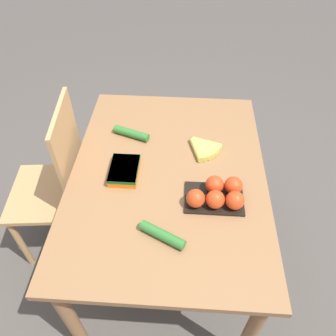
{
  "coord_description": "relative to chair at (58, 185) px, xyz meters",
  "views": [
    {
      "loc": [
        -1.03,
        -0.07,
        1.87
      ],
      "look_at": [
        0.0,
        0.0,
        0.8
      ],
      "focal_mm": 35.0,
      "sensor_mm": 36.0,
      "label": 1
    }
  ],
  "objects": [
    {
      "name": "ground_plane",
      "position": [
        -0.1,
        -0.61,
        -0.51
      ],
      "size": [
        12.0,
        12.0,
        0.0
      ],
      "primitive_type": "plane",
      "color": "#4C4742"
    },
    {
      "name": "tomato_pack",
      "position": [
        -0.25,
        -0.83,
        0.3
      ],
      "size": [
        0.17,
        0.25,
        0.09
      ],
      "color": "black",
      "rests_on": "dining_table"
    },
    {
      "name": "dining_table",
      "position": [
        -0.1,
        -0.61,
        0.14
      ],
      "size": [
        1.22,
        0.9,
        0.77
      ],
      "color": "olive",
      "rests_on": "ground_plane"
    },
    {
      "name": "banana_bunch",
      "position": [
        0.06,
        -0.77,
        0.27
      ],
      "size": [
        0.16,
        0.16,
        0.03
      ],
      "color": "brown",
      "rests_on": "dining_table"
    },
    {
      "name": "cucumber_far",
      "position": [
        0.14,
        -0.41,
        0.27
      ],
      "size": [
        0.1,
        0.19,
        0.04
      ],
      "color": "#2D702D",
      "rests_on": "dining_table"
    },
    {
      "name": "chair",
      "position": [
        0.0,
        0.0,
        0.0
      ],
      "size": [
        0.46,
        0.44,
        1.01
      ],
      "rotation": [
        0.0,
        0.0,
        3.24
      ],
      "color": "tan",
      "rests_on": "ground_plane"
    },
    {
      "name": "cucumber_near",
      "position": [
        -0.45,
        -0.61,
        0.27
      ],
      "size": [
        0.12,
        0.19,
        0.04
      ],
      "color": "#2D702D",
      "rests_on": "dining_table"
    },
    {
      "name": "carrot_bag",
      "position": [
        -0.12,
        -0.41,
        0.28
      ],
      "size": [
        0.18,
        0.13,
        0.04
      ],
      "color": "orange",
      "rests_on": "dining_table"
    }
  ]
}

